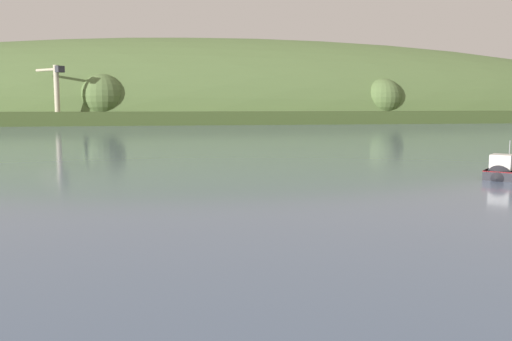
% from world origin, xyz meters
% --- Properties ---
extents(far_shoreline_hill, '(486.01, 101.50, 61.85)m').
position_xyz_m(far_shoreline_hill, '(23.84, 204.58, 0.18)').
color(far_shoreline_hill, '#3C4E24').
rests_on(far_shoreline_hill, ground).
extents(dockside_crane, '(9.25, 10.40, 17.82)m').
position_xyz_m(dockside_crane, '(-34.73, 171.95, 8.46)').
color(dockside_crane, '#4C4C51').
rests_on(dockside_crane, ground).
extents(fishing_boat_moored, '(5.96, 5.70, 3.76)m').
position_xyz_m(fishing_boat_moored, '(13.89, 34.98, 0.43)').
color(fishing_boat_moored, '#232328').
rests_on(fishing_boat_moored, ground).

